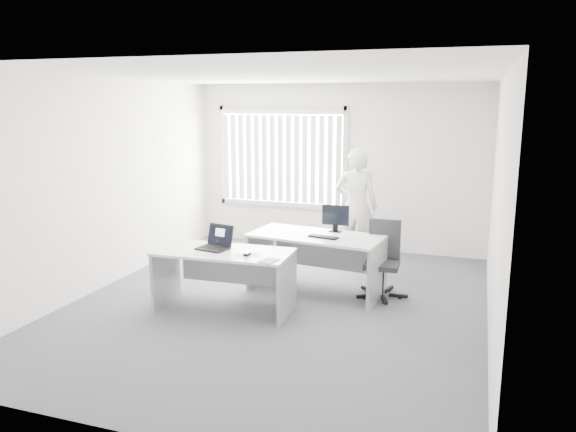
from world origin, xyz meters
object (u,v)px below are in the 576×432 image
(office_chair, at_px, (382,273))
(desk_far, at_px, (316,251))
(person, at_px, (356,206))
(monitor, at_px, (335,218))
(laptop, at_px, (212,238))
(desk_near, at_px, (224,267))

(office_chair, bearing_deg, desk_far, -172.81)
(person, xyz_separation_m, monitor, (-0.01, -1.26, 0.06))
(office_chair, distance_m, monitor, 0.95)
(laptop, height_order, monitor, monitor)
(desk_far, xyz_separation_m, office_chair, (0.86, 0.14, -0.26))
(desk_near, distance_m, office_chair, 2.08)
(monitor, bearing_deg, desk_far, -127.87)
(person, relative_size, laptop, 4.98)
(desk_near, height_order, monitor, monitor)
(desk_near, distance_m, person, 2.74)
(office_chair, bearing_deg, laptop, -151.86)
(desk_near, height_order, office_chair, office_chair)
(office_chair, bearing_deg, monitor, 168.26)
(desk_near, distance_m, desk_far, 1.31)
(desk_near, bearing_deg, person, 64.11)
(desk_far, xyz_separation_m, person, (0.20, 1.52, 0.34))
(laptop, distance_m, monitor, 1.73)
(person, distance_m, laptop, 2.77)
(desk_far, distance_m, laptop, 1.44)
(office_chair, height_order, person, person)
(desk_near, relative_size, laptop, 4.56)
(desk_far, distance_m, office_chair, 0.91)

